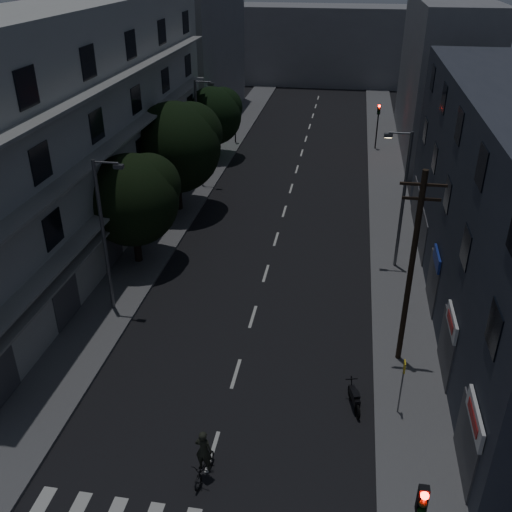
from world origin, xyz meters
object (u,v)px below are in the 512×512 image
(utility_pole, at_px, (411,267))
(bus_stop_sign, at_px, (403,378))
(motorcycle, at_px, (354,399))
(cyclist, at_px, (204,462))

(utility_pole, bearing_deg, bus_stop_sign, -93.35)
(motorcycle, bearing_deg, bus_stop_sign, -20.10)
(utility_pole, relative_size, motorcycle, 5.23)
(utility_pole, relative_size, cyclist, 4.20)
(utility_pole, xyz_separation_m, bus_stop_sign, (-0.21, -3.56, -2.98))
(utility_pole, relative_size, bus_stop_sign, 3.56)
(motorcycle, bearing_deg, utility_pole, 44.99)
(utility_pole, bearing_deg, cyclist, -132.38)
(utility_pole, distance_m, cyclist, 11.35)
(cyclist, bearing_deg, motorcycle, 49.00)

